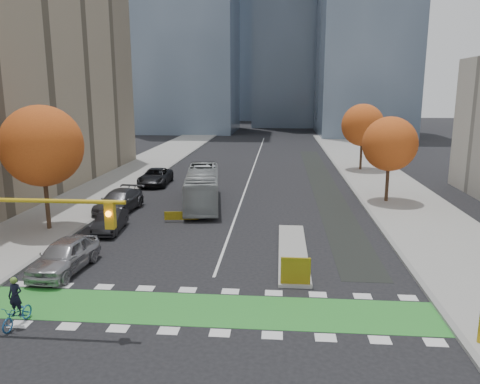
% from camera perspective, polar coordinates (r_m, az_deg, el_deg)
% --- Properties ---
extents(ground, '(300.00, 300.00, 0.00)m').
position_cam_1_polar(ground, '(19.18, -5.40, -16.05)').
color(ground, black).
rests_on(ground, ground).
extents(sidewalk_west, '(7.00, 120.00, 0.15)m').
position_cam_1_polar(sidewalk_west, '(41.20, -19.08, -1.05)').
color(sidewalk_west, gray).
rests_on(sidewalk_west, ground).
extents(sidewalk_east, '(7.00, 120.00, 0.15)m').
position_cam_1_polar(sidewalk_east, '(39.07, 20.11, -1.83)').
color(sidewalk_east, gray).
rests_on(sidewalk_east, ground).
extents(curb_west, '(0.30, 120.00, 0.16)m').
position_cam_1_polar(curb_west, '(39.92, -14.49, -1.18)').
color(curb_west, gray).
rests_on(curb_west, ground).
extents(curb_east, '(0.30, 120.00, 0.16)m').
position_cam_1_polar(curb_east, '(38.30, 15.06, -1.77)').
color(curb_east, gray).
rests_on(curb_east, ground).
extents(bike_crossing, '(20.00, 3.00, 0.01)m').
position_cam_1_polar(bike_crossing, '(20.48, -4.63, -14.07)').
color(bike_crossing, '#2B862E').
rests_on(bike_crossing, ground).
extents(centre_line, '(0.15, 70.00, 0.01)m').
position_cam_1_polar(centre_line, '(57.40, 1.69, 3.15)').
color(centre_line, silver).
rests_on(centre_line, ground).
extents(bike_lane_paint, '(2.50, 50.00, 0.01)m').
position_cam_1_polar(bike_lane_paint, '(47.66, 10.04, 1.09)').
color(bike_lane_paint, black).
rests_on(bike_lane_paint, ground).
extents(median_island, '(1.60, 10.00, 0.16)m').
position_cam_1_polar(median_island, '(27.14, 6.45, -7.19)').
color(median_island, gray).
rests_on(median_island, ground).
extents(hazard_board, '(1.40, 0.12, 1.30)m').
position_cam_1_polar(hazard_board, '(22.39, 6.79, -9.53)').
color(hazard_board, yellow).
rests_on(hazard_board, median_island).
extents(tree_west, '(5.20, 5.20, 8.22)m').
position_cam_1_polar(tree_west, '(32.55, -22.99, 5.18)').
color(tree_west, '#332114').
rests_on(tree_west, ground).
extents(tree_east_near, '(4.40, 4.40, 7.08)m').
position_cam_1_polar(tree_east_near, '(39.81, 17.79, 5.60)').
color(tree_east_near, '#332114').
rests_on(tree_east_near, ground).
extents(tree_east_far, '(4.80, 4.80, 7.65)m').
position_cam_1_polar(tree_east_far, '(55.52, 14.72, 7.89)').
color(tree_east_far, '#332114').
rests_on(tree_east_far, ground).
extents(cyclist, '(0.79, 1.82, 2.04)m').
position_cam_1_polar(cyclist, '(20.80, -25.56, -12.82)').
color(cyclist, '#1D4F86').
rests_on(cyclist, ground).
extents(bus, '(3.89, 10.86, 2.96)m').
position_cam_1_polar(bus, '(37.74, -4.59, 0.60)').
color(bus, '#969C9D').
rests_on(bus, ground).
extents(parked_car_a, '(2.33, 5.07, 1.69)m').
position_cam_1_polar(parked_car_a, '(25.67, -20.61, -7.27)').
color(parked_car_a, '#A09FA4').
rests_on(parked_car_a, ground).
extents(parked_car_b, '(1.80, 4.27, 1.37)m').
position_cam_1_polar(parked_car_b, '(31.87, -15.53, -3.47)').
color(parked_car_b, black).
rests_on(parked_car_b, ground).
extents(parked_car_c, '(2.81, 5.88, 1.65)m').
position_cam_1_polar(parked_car_c, '(36.77, -14.54, -1.11)').
color(parked_car_c, '#444448').
rests_on(parked_car_c, ground).
extents(parked_car_d, '(2.82, 5.79, 1.59)m').
position_cam_1_polar(parked_car_d, '(46.69, -10.28, 1.84)').
color(parked_car_d, black).
rests_on(parked_car_d, ground).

